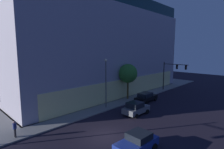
{
  "coord_description": "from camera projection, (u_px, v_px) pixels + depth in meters",
  "views": [
    {
      "loc": [
        -11.79,
        -12.37,
        8.77
      ],
      "look_at": [
        4.2,
        3.22,
        5.73
      ],
      "focal_mm": 28.16,
      "sensor_mm": 36.0,
      "label": 1
    }
  ],
  "objects": [
    {
      "name": "traffic_light_far_corner",
      "position": [
        173.0,
        70.0,
        37.42
      ],
      "size": [
        0.41,
        5.34,
        6.17
      ],
      "color": "black",
      "rests_on": "sidewalk_corner"
    },
    {
      "name": "sidewalk_tree",
      "position": [
        128.0,
        73.0,
        31.17
      ],
      "size": [
        3.36,
        3.36,
        6.3
      ],
      "color": "brown",
      "rests_on": "sidewalk_corner"
    },
    {
      "name": "sidewalk_corner",
      "position": [
        5.0,
        87.0,
        42.56
      ],
      "size": [
        80.0,
        60.0,
        0.15
      ],
      "primitive_type": "cube",
      "color": "slate",
      "rests_on": "ground"
    },
    {
      "name": "car_grey",
      "position": [
        136.0,
        108.0,
        24.3
      ],
      "size": [
        4.03,
        2.22,
        1.75
      ],
      "color": "slate",
      "rests_on": "ground"
    },
    {
      "name": "street_lamp_sidewalk",
      "position": [
        106.0,
        77.0,
        26.27
      ],
      "size": [
        0.44,
        0.44,
        7.46
      ],
      "color": "#515151",
      "rests_on": "sidewalk_corner"
    },
    {
      "name": "car_black",
      "position": [
        146.0,
        97.0,
        30.41
      ],
      "size": [
        4.82,
        2.34,
        1.58
      ],
      "color": "black",
      "rests_on": "ground"
    },
    {
      "name": "modern_building",
      "position": [
        79.0,
        47.0,
        42.97
      ],
      "size": [
        38.31,
        31.77,
        19.31
      ],
      "color": "#4C4C51",
      "rests_on": "ground"
    },
    {
      "name": "ground_plane",
      "position": [
        106.0,
        136.0,
        18.11
      ],
      "size": [
        120.0,
        120.0,
        0.0
      ],
      "primitive_type": "plane",
      "color": "black"
    },
    {
      "name": "car_blue",
      "position": [
        137.0,
        142.0,
        15.3
      ],
      "size": [
        4.16,
        2.33,
        1.66
      ],
      "color": "navy",
      "rests_on": "ground"
    },
    {
      "name": "pedestrian_waiting",
      "position": [
        15.0,
        128.0,
        17.49
      ],
      "size": [
        0.36,
        0.36,
        1.7
      ],
      "color": "black",
      "rests_on": "sidewalk_corner"
    }
  ]
}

